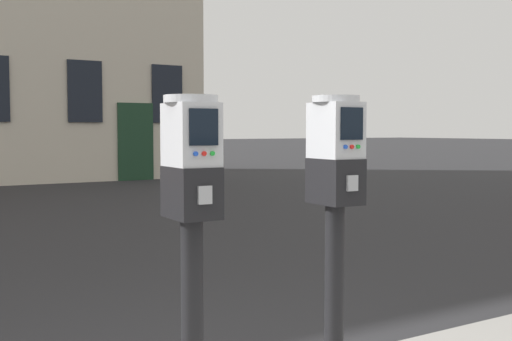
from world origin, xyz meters
TOP-DOWN VIEW (x-y plane):
  - parking_meter_near_kerb at (-0.05, -0.20)m, footprint 0.22×0.26m
  - parking_meter_twin_adjacent at (0.68, -0.20)m, footprint 0.22×0.26m

SIDE VIEW (x-z plane):
  - parking_meter_near_kerb at x=-0.05m, z-range 0.40..1.77m
  - parking_meter_twin_adjacent at x=0.68m, z-range 0.40..1.79m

